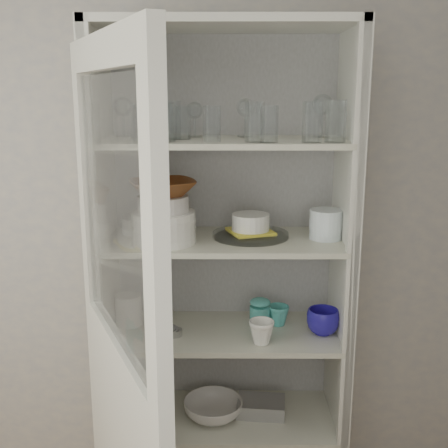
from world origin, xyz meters
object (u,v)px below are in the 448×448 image
at_px(cupboard_door, 123,409).
at_px(grey_bowl_stack, 326,224).
at_px(terracotta_bowl, 163,188).
at_px(mug_teal, 278,315).
at_px(white_ramekin, 251,222).
at_px(plate_stack_back, 150,224).
at_px(yellow_trivet, 251,231).
at_px(cream_dish, 213,409).
at_px(goblet_1, 195,118).
at_px(white_canister, 129,310).
at_px(mug_white, 261,332).
at_px(plate_stack_front, 164,227).
at_px(cream_bowl, 163,204).
at_px(goblet_0, 123,115).
at_px(goblet_3, 322,114).
at_px(measuring_cups, 165,331).
at_px(tin_box, 261,407).
at_px(pantry_cabinet, 224,306).
at_px(goblet_2, 245,116).
at_px(glass_platter, 250,235).
at_px(mug_blue, 323,322).
at_px(teal_jar, 260,314).

relative_size(cupboard_door, grey_bowl_stack, 15.32).
height_order(terracotta_bowl, mug_teal, terracotta_bowl).
relative_size(cupboard_door, white_ramekin, 12.99).
distance_m(plate_stack_back, yellow_trivet, 0.43).
bearing_deg(cream_dish, goblet_1, 121.17).
relative_size(plate_stack_back, white_canister, 1.73).
xyz_separation_m(goblet_1, mug_white, (0.27, -0.23, -0.83)).
bearing_deg(goblet_1, terracotta_bowl, -125.25).
xyz_separation_m(cupboard_door, plate_stack_front, (0.08, 0.56, 0.45)).
xyz_separation_m(yellow_trivet, white_ramekin, (0.00, 0.00, 0.04)).
bearing_deg(cream_bowl, goblet_0, 133.38).
height_order(goblet_3, terracotta_bowl, goblet_3).
bearing_deg(grey_bowl_stack, cream_bowl, -174.32).
height_order(white_ramekin, measuring_cups, white_ramekin).
relative_size(yellow_trivet, tin_box, 0.79).
height_order(mug_teal, measuring_cups, mug_teal).
distance_m(pantry_cabinet, yellow_trivet, 0.36).
xyz_separation_m(cupboard_door, cream_dish, (0.27, 0.60, -0.37)).
bearing_deg(white_canister, goblet_2, 6.42).
xyz_separation_m(terracotta_bowl, mug_white, (0.39, -0.06, -0.57)).
relative_size(cream_bowl, glass_platter, 0.64).
height_order(goblet_1, plate_stack_back, goblet_1).
relative_size(goblet_2, tin_box, 0.81).
xyz_separation_m(grey_bowl_stack, cream_dish, (-0.46, -0.02, -0.82)).
relative_size(goblet_1, mug_blue, 1.12).
distance_m(mug_teal, cream_dish, 0.50).
height_order(cupboard_door, terracotta_bowl, cupboard_door).
xyz_separation_m(yellow_trivet, mug_teal, (0.12, 0.03, -0.38)).
bearing_deg(terracotta_bowl, tin_box, 11.45).
relative_size(glass_platter, white_canister, 2.34).
bearing_deg(cream_bowl, plate_stack_back, 114.19).
relative_size(goblet_1, measuring_cups, 1.66).
distance_m(goblet_2, white_canister, 0.96).
bearing_deg(measuring_cups, cupboard_door, -97.33).
bearing_deg(tin_box, plate_stack_front, -168.55).
height_order(yellow_trivet, mug_blue, yellow_trivet).
relative_size(terracotta_bowl, mug_white, 2.44).
xyz_separation_m(goblet_3, measuring_cups, (-0.64, -0.15, -0.87)).
relative_size(cupboard_door, mug_teal, 21.59).
xyz_separation_m(cupboard_door, mug_teal, (0.55, 0.68, 0.03)).
xyz_separation_m(plate_stack_front, yellow_trivet, (0.34, 0.09, -0.04)).
distance_m(glass_platter, mug_blue, 0.47).
xyz_separation_m(goblet_0, teal_jar, (0.56, -0.07, -0.83)).
bearing_deg(cream_dish, grey_bowl_stack, 2.28).
bearing_deg(goblet_1, tin_box, -16.71).
distance_m(goblet_2, terracotta_bowl, 0.45).
xyz_separation_m(teal_jar, cream_dish, (-0.20, -0.07, -0.41)).
height_order(plate_stack_front, teal_jar, plate_stack_front).
height_order(mug_blue, mug_teal, mug_blue).
relative_size(teal_jar, measuring_cups, 1.17).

